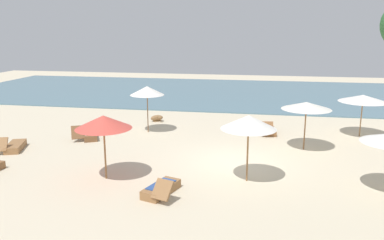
{
  "coord_description": "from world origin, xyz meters",
  "views": [
    {
      "loc": [
        1.08,
        -14.71,
        5.11
      ],
      "look_at": [
        -1.98,
        2.19,
        1.1
      ],
      "focal_mm": 36.51,
      "sensor_mm": 36.0,
      "label": 1
    }
  ],
  "objects": [
    {
      "name": "ground_plane",
      "position": [
        0.0,
        0.0,
        0.0
      ],
      "size": [
        60.0,
        60.0,
        0.0
      ],
      "primitive_type": "plane",
      "color": "beige"
    },
    {
      "name": "dog",
      "position": [
        -4.7,
        6.13,
        0.19
      ],
      "size": [
        0.78,
        0.7,
        0.37
      ],
      "color": "olive",
      "rests_on": "ground_plane"
    },
    {
      "name": "lounger_1",
      "position": [
        1.48,
        4.59,
        0.17
      ],
      "size": [
        0.76,
        1.7,
        0.74
      ],
      "color": "brown",
      "rests_on": "ground_plane"
    },
    {
      "name": "umbrella_6",
      "position": [
        0.68,
        -1.94,
        2.09
      ],
      "size": [
        1.88,
        1.88,
        2.33
      ],
      "color": "olive",
      "rests_on": "ground_plane"
    },
    {
      "name": "umbrella_0",
      "position": [
        -4.54,
        3.78,
        2.13
      ],
      "size": [
        1.71,
        1.71,
        2.35
      ],
      "color": "brown",
      "rests_on": "ground_plane"
    },
    {
      "name": "umbrella_4",
      "position": [
        5.86,
        4.88,
        1.88
      ],
      "size": [
        2.28,
        2.28,
        2.04
      ],
      "color": "olive",
      "rests_on": "ground_plane"
    },
    {
      "name": "ocean_water",
      "position": [
        0.0,
        17.0,
        0.03
      ],
      "size": [
        48.0,
        16.0,
        0.06
      ],
      "primitive_type": "cube",
      "color": "slate",
      "rests_on": "ground_plane"
    },
    {
      "name": "lounger_3",
      "position": [
        -9.39,
        -0.19,
        0.17
      ],
      "size": [
        1.13,
        1.8,
        0.67
      ],
      "color": "olive",
      "rests_on": "ground_plane"
    },
    {
      "name": "lounger_5",
      "position": [
        -6.99,
        2.11,
        0.18
      ],
      "size": [
        1.26,
        1.73,
        0.73
      ],
      "color": "brown",
      "rests_on": "ground_plane"
    },
    {
      "name": "lounger_4",
      "position": [
        -1.93,
        -3.55,
        0.18
      ],
      "size": [
        1.09,
        1.79,
        0.69
      ],
      "color": "olive",
      "rests_on": "ground_plane"
    },
    {
      "name": "umbrella_2",
      "position": [
        2.97,
        2.15,
        1.94
      ],
      "size": [
        2.11,
        2.11,
        2.1
      ],
      "color": "brown",
      "rests_on": "ground_plane"
    },
    {
      "name": "umbrella_1",
      "position": [
        -4.17,
        -2.6,
        2.04
      ],
      "size": [
        1.93,
        1.93,
        2.27
      ],
      "color": "olive",
      "rests_on": "ground_plane"
    }
  ]
}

